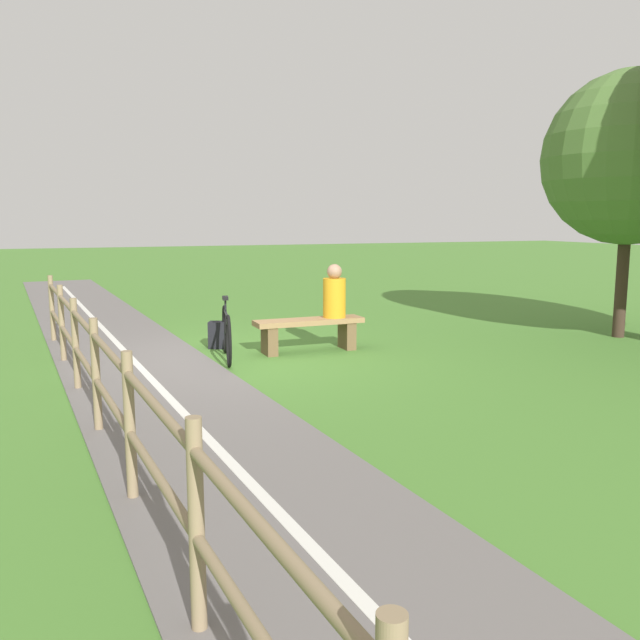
{
  "coord_description": "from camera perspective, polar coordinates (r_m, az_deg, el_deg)",
  "views": [
    {
      "loc": [
        2.4,
        9.24,
        2.04
      ],
      "look_at": [
        -0.52,
        1.99,
        0.83
      ],
      "focal_mm": 36.93,
      "sensor_mm": 36.0,
      "label": 1
    }
  ],
  "objects": [
    {
      "name": "bench",
      "position": [
        10.15,
        -0.96,
        -0.8
      ],
      "size": [
        1.71,
        0.42,
        0.51
      ],
      "rotation": [
        0.0,
        0.0,
        0.0
      ],
      "color": "#937047",
      "rests_on": "ground_plane"
    },
    {
      "name": "bicycle",
      "position": [
        9.67,
        -8.1,
        -1.16
      ],
      "size": [
        0.37,
        1.72,
        0.91
      ],
      "rotation": [
        0.0,
        0.0,
        1.38
      ],
      "color": "black",
      "rests_on": "ground_plane"
    },
    {
      "name": "backpack",
      "position": [
        10.57,
        -8.87,
        -1.29
      ],
      "size": [
        0.33,
        0.33,
        0.43
      ],
      "rotation": [
        0.0,
        0.0,
        2.7
      ],
      "color": "black",
      "rests_on": "ground_plane"
    },
    {
      "name": "path_centre_line",
      "position": [
        5.76,
        -8.0,
        -11.86
      ],
      "size": [
        2.27,
        31.93,
        0.0
      ],
      "primitive_type": "cube",
      "rotation": [
        0.0,
        0.0,
        0.07
      ],
      "color": "silver",
      "rests_on": "paved_path"
    },
    {
      "name": "fence_roadside",
      "position": [
        4.17,
        -14.02,
        -10.9
      ],
      "size": [
        1.26,
        15.82,
        1.11
      ],
      "rotation": [
        0.0,
        0.0,
        1.65
      ],
      "color": "#847051",
      "rests_on": "ground_plane"
    },
    {
      "name": "ground_plane",
      "position": [
        9.76,
        -7.26,
        -3.35
      ],
      "size": [
        80.0,
        80.0,
        0.0
      ],
      "primitive_type": "plane",
      "color": "#477A2D"
    },
    {
      "name": "person_seated",
      "position": [
        10.23,
        1.26,
        2.25
      ],
      "size": [
        0.35,
        0.35,
        0.83
      ],
      "rotation": [
        0.0,
        0.0,
        0.0
      ],
      "color": "orange",
      "rests_on": "bench"
    },
    {
      "name": "tree_near_bench",
      "position": [
        12.46,
        25.3,
        12.53
      ],
      "size": [
        2.9,
        2.9,
        4.49
      ],
      "color": "#38281E",
      "rests_on": "ground_plane"
    },
    {
      "name": "paved_path",
      "position": [
        5.76,
        -8.0,
        -11.95
      ],
      "size": [
        4.51,
        36.06,
        0.02
      ],
      "primitive_type": "cube",
      "rotation": [
        0.0,
        0.0,
        0.07
      ],
      "color": "#66605E",
      "rests_on": "ground_plane"
    }
  ]
}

